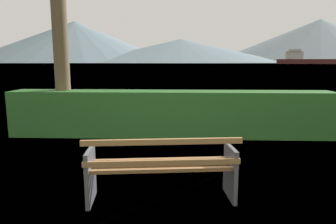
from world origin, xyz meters
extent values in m
plane|color=#567A38|center=(0.00, 0.00, 0.00)|extent=(1400.00, 1400.00, 0.00)
plane|color=#6B8EA3|center=(0.00, 307.37, 0.00)|extent=(620.00, 620.00, 0.00)
cube|color=olive|center=(0.02, -0.19, 0.45)|extent=(1.84, 0.27, 0.04)
cube|color=olive|center=(0.00, 0.00, 0.45)|extent=(1.84, 0.27, 0.04)
cube|color=olive|center=(-0.02, 0.19, 0.45)|extent=(1.84, 0.27, 0.04)
cube|color=olive|center=(0.03, -0.26, 0.57)|extent=(1.84, 0.25, 0.06)
cube|color=olive|center=(0.04, -0.31, 0.84)|extent=(1.84, 0.25, 0.06)
cube|color=#4C4C51|center=(-0.88, -0.12, 0.34)|extent=(0.11, 0.51, 0.68)
cube|color=#4C4C51|center=(0.88, 0.08, 0.34)|extent=(0.11, 0.51, 0.68)
cube|color=#285B23|center=(0.00, 3.38, 0.53)|extent=(7.48, 0.75, 1.06)
cylinder|color=brown|center=(-2.60, 3.52, 2.73)|extent=(0.35, 0.35, 5.46)
cube|color=#471E19|center=(114.56, 245.32, 1.90)|extent=(72.44, 26.22, 3.80)
cube|color=beige|center=(92.10, 250.70, 6.84)|extent=(14.66, 11.49, 6.08)
cube|color=beige|center=(92.10, 250.70, 10.84)|extent=(11.10, 11.52, 1.90)
cone|color=slate|center=(-193.25, 554.41, 37.04)|extent=(363.19, 363.19, 74.09)
cone|color=slate|center=(0.00, 534.03, 20.22)|extent=(351.53, 351.53, 40.44)
cone|color=gray|center=(262.08, 596.22, 40.50)|extent=(408.86, 408.86, 81.01)
camera|label=1|loc=(0.24, -3.65, 1.74)|focal=32.37mm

